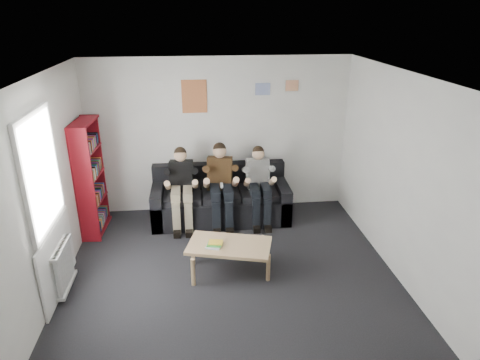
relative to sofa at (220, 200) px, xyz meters
The scene contains 14 objects.
room_shell 2.30m from the sofa, 89.35° to the right, with size 5.00×5.00×5.00m.
sofa is the anchor object (origin of this frame).
bookshelf 2.16m from the sofa, behind, with size 0.28×0.83×1.84m.
coffee_table 1.69m from the sofa, 89.69° to the right, with size 1.11×0.61×0.44m.
game_cases 1.74m from the sofa, 96.42° to the right, with size 0.23×0.20×0.04m.
person_left 0.76m from the sofa, 162.43° to the right, with size 0.39×0.83×1.32m.
person_middle 0.42m from the sofa, 90.00° to the right, with size 0.41×0.88×1.37m.
person_right 0.75m from the sofa, 17.43° to the right, with size 0.37×0.80×1.29m.
radiator 2.83m from the sofa, 138.80° to the right, with size 0.10×0.64×0.60m.
window 2.97m from the sofa, 139.76° to the right, with size 0.05×1.30×2.36m.
poster_large 1.82m from the sofa, 131.47° to the left, with size 0.42×0.01×0.55m, color gold.
poster_blue 2.03m from the sofa, 28.85° to the left, with size 0.25×0.01×0.20m, color blue.
poster_pink 2.31m from the sofa, 18.50° to the left, with size 0.22×0.01×0.18m, color #D4428C.
poster_sign 2.20m from the sofa, 156.43° to the left, with size 0.20×0.01×0.14m, color white.
Camera 1 is at (-0.42, -4.66, 3.43)m, focal length 32.00 mm.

